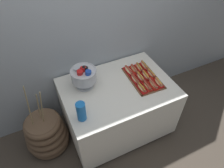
% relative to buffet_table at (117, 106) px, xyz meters
% --- Properties ---
extents(ground_plane, '(10.00, 10.00, 0.00)m').
position_rel_buffet_table_xyz_m(ground_plane, '(0.00, 0.00, -0.40)').
color(ground_plane, '#4C4238').
extents(back_wall, '(6.00, 0.10, 2.60)m').
position_rel_buffet_table_xyz_m(back_wall, '(0.00, 0.53, 0.90)').
color(back_wall, '#9EA8B2').
rests_on(back_wall, ground_plane).
extents(buffet_table, '(1.30, 0.93, 0.75)m').
position_rel_buffet_table_xyz_m(buffet_table, '(0.00, 0.00, 0.00)').
color(buffet_table, white).
rests_on(buffet_table, ground_plane).
extents(floor_vase, '(0.53, 0.53, 1.03)m').
position_rel_buffet_table_xyz_m(floor_vase, '(-0.93, 0.11, -0.15)').
color(floor_vase, brown).
rests_on(floor_vase, ground_plane).
extents(serving_tray, '(0.35, 0.54, 0.01)m').
position_rel_buffet_table_xyz_m(serving_tray, '(0.34, -0.00, 0.36)').
color(serving_tray, brown).
rests_on(serving_tray, buffet_table).
extents(hot_dog_0, '(0.06, 0.17, 0.06)m').
position_rel_buffet_table_xyz_m(hot_dog_0, '(0.22, -0.16, 0.39)').
color(hot_dog_0, '#B21414').
rests_on(hot_dog_0, serving_tray).
extents(hot_dog_1, '(0.06, 0.16, 0.06)m').
position_rel_buffet_table_xyz_m(hot_dog_1, '(0.30, -0.16, 0.39)').
color(hot_dog_1, red).
rests_on(hot_dog_1, serving_tray).
extents(hot_dog_2, '(0.07, 0.18, 0.06)m').
position_rel_buffet_table_xyz_m(hot_dog_2, '(0.37, -0.17, 0.39)').
color(hot_dog_2, red).
rests_on(hot_dog_2, serving_tray).
extents(hot_dog_3, '(0.08, 0.17, 0.06)m').
position_rel_buffet_table_xyz_m(hot_dog_3, '(0.45, -0.17, 0.39)').
color(hot_dog_3, '#B21414').
rests_on(hot_dog_3, serving_tray).
extents(hot_dog_4, '(0.06, 0.17, 0.06)m').
position_rel_buffet_table_xyz_m(hot_dog_4, '(0.23, 0.00, 0.39)').
color(hot_dog_4, '#B21414').
rests_on(hot_dog_4, serving_tray).
extents(hot_dog_5, '(0.07, 0.18, 0.06)m').
position_rel_buffet_table_xyz_m(hot_dog_5, '(0.30, 0.00, 0.39)').
color(hot_dog_5, '#B21414').
rests_on(hot_dog_5, serving_tray).
extents(hot_dog_6, '(0.08, 0.18, 0.06)m').
position_rel_buffet_table_xyz_m(hot_dog_6, '(0.38, -0.00, 0.39)').
color(hot_dog_6, '#B21414').
rests_on(hot_dog_6, serving_tray).
extents(hot_dog_7, '(0.06, 0.17, 0.06)m').
position_rel_buffet_table_xyz_m(hot_dog_7, '(0.45, -0.01, 0.39)').
color(hot_dog_7, red).
rests_on(hot_dog_7, serving_tray).
extents(hot_dog_8, '(0.07, 0.18, 0.06)m').
position_rel_buffet_table_xyz_m(hot_dog_8, '(0.23, 0.17, 0.39)').
color(hot_dog_8, red).
rests_on(hot_dog_8, serving_tray).
extents(hot_dog_9, '(0.07, 0.17, 0.06)m').
position_rel_buffet_table_xyz_m(hot_dog_9, '(0.31, 0.17, 0.39)').
color(hot_dog_9, red).
rests_on(hot_dog_9, serving_tray).
extents(hot_dog_10, '(0.07, 0.17, 0.06)m').
position_rel_buffet_table_xyz_m(hot_dog_10, '(0.38, 0.16, 0.39)').
color(hot_dog_10, red).
rests_on(hot_dog_10, serving_tray).
extents(hot_dog_11, '(0.07, 0.18, 0.06)m').
position_rel_buffet_table_xyz_m(hot_dog_11, '(0.46, 0.16, 0.39)').
color(hot_dog_11, '#B21414').
rests_on(hot_dog_11, serving_tray).
extents(punch_bowl, '(0.29, 0.29, 0.28)m').
position_rel_buffet_table_xyz_m(punch_bowl, '(-0.34, 0.18, 0.52)').
color(punch_bowl, silver).
rests_on(punch_bowl, buffet_table).
extents(cup_stack, '(0.09, 0.09, 0.22)m').
position_rel_buffet_table_xyz_m(cup_stack, '(-0.52, -0.25, 0.47)').
color(cup_stack, blue).
rests_on(cup_stack, buffet_table).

